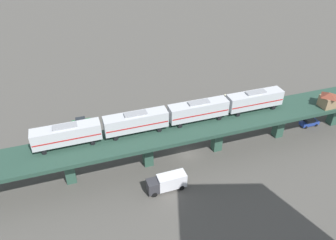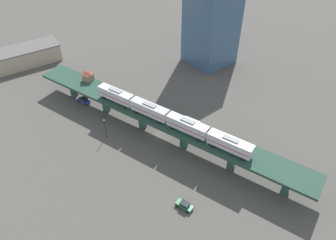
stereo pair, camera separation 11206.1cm
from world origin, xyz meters
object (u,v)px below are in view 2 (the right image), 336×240
signal_hut (88,76)px  street_car_green (184,205)px  warehouse_building (23,57)px  office_tower (212,18)px  street_lamp (105,127)px  subway_train (168,117)px  street_car_blue (84,100)px  delivery_truck (193,125)px

signal_hut → street_car_green: bearing=-94.6°
warehouse_building → office_tower: (59.24, -43.94, 14.59)m
signal_hut → street_lamp: signal_hut is taller
subway_train → signal_hut: size_ratio=11.97×
street_car_green → street_lamp: street_lamp is taller
street_car_green → street_lamp: size_ratio=0.68×
street_car_green → office_tower: office_tower is taller
street_car_blue → office_tower: size_ratio=0.13×
street_car_blue → delivery_truck: 38.90m
signal_hut → office_tower: size_ratio=0.11×
delivery_truck → warehouse_building: warehouse_building is taller
signal_hut → office_tower: 50.65m
street_car_green → street_car_blue: 53.35m
delivery_truck → street_car_green: bearing=-136.3°
warehouse_building → street_car_blue: bearing=-80.0°
street_lamp → office_tower: office_tower is taller
warehouse_building → office_tower: 75.18m
street_car_blue → subway_train: bearing=-73.2°
street_car_green → delivery_truck: size_ratio=0.63×
signal_hut → office_tower: bearing=-8.3°
office_tower → delivery_truck: bearing=-140.5°
signal_hut → street_lamp: size_ratio=0.58×
signal_hut → delivery_truck: signal_hut is taller
street_car_blue → signal_hut: bearing=13.8°
street_car_blue → warehouse_building: size_ratio=0.16×
street_car_blue → street_lamp: 20.31m
street_car_blue → street_car_green: bearing=-91.1°
street_lamp → warehouse_building: street_lamp is taller
subway_train → office_tower: office_tower is taller
street_car_blue → warehouse_building: bearing=100.0°
delivery_truck → street_lamp: bearing=148.9°
street_car_green → delivery_truck: delivery_truck is taller
signal_hut → street_car_blue: 8.81m
street_car_green → office_tower: bearing=41.2°
subway_train → street_car_blue: (-10.03, 33.22, -8.87)m
subway_train → warehouse_building: (-16.65, 70.75, -6.40)m
street_lamp → street_car_blue: bearing=81.4°
delivery_truck → signal_hut: bearing=115.5°
street_lamp → signal_hut: bearing=73.1°
subway_train → street_lamp: subway_train is taller
delivery_truck → warehouse_building: bearing=110.3°
street_car_blue → warehouse_building: (-6.61, 37.53, 2.47)m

